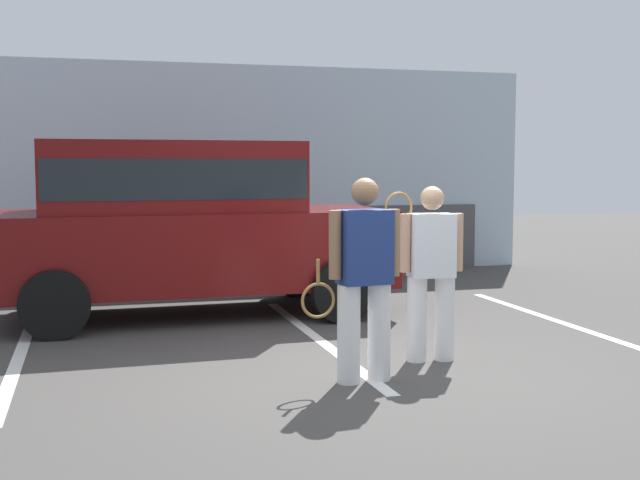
% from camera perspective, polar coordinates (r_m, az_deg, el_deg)
% --- Properties ---
extents(ground_plane, '(40.00, 40.00, 0.00)m').
position_cam_1_polar(ground_plane, '(7.13, 3.56, -9.26)').
color(ground_plane, '#423F3D').
extents(parking_stripe_0, '(0.12, 4.40, 0.01)m').
position_cam_1_polar(parking_stripe_0, '(8.24, -20.14, -7.57)').
color(parking_stripe_0, silver).
rests_on(parking_stripe_0, ground_plane).
extents(parking_stripe_1, '(0.12, 4.40, 0.01)m').
position_cam_1_polar(parking_stripe_1, '(8.51, -0.15, -6.85)').
color(parking_stripe_1, silver).
rests_on(parking_stripe_1, ground_plane).
extents(parking_stripe_2, '(0.12, 4.40, 0.01)m').
position_cam_1_polar(parking_stripe_2, '(9.68, 16.70, -5.60)').
color(parking_stripe_2, silver).
rests_on(parking_stripe_2, ground_plane).
extents(house_frontage, '(10.00, 0.40, 3.39)m').
position_cam_1_polar(house_frontage, '(13.50, -5.98, 4.39)').
color(house_frontage, silver).
rests_on(house_frontage, ground_plane).
extents(parked_suv, '(4.65, 2.26, 2.05)m').
position_cam_1_polar(parked_suv, '(9.81, -9.55, 1.42)').
color(parked_suv, '#590C0C').
rests_on(parked_suv, ground_plane).
extents(tennis_player_man, '(0.89, 0.30, 1.68)m').
position_cam_1_polar(tennis_player_man, '(6.73, 3.06, -2.60)').
color(tennis_player_man, white).
rests_on(tennis_player_man, ground_plane).
extents(tennis_player_woman, '(0.73, 0.28, 1.59)m').
position_cam_1_polar(tennis_player_woman, '(7.51, 7.69, -2.07)').
color(tennis_player_woman, white).
rests_on(tennis_player_woman, ground_plane).
extents(potted_plant_by_porch, '(0.60, 0.60, 0.79)m').
position_cam_1_polar(potted_plant_by_porch, '(13.23, 5.47, -0.65)').
color(potted_plant_by_porch, brown).
rests_on(potted_plant_by_porch, ground_plane).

